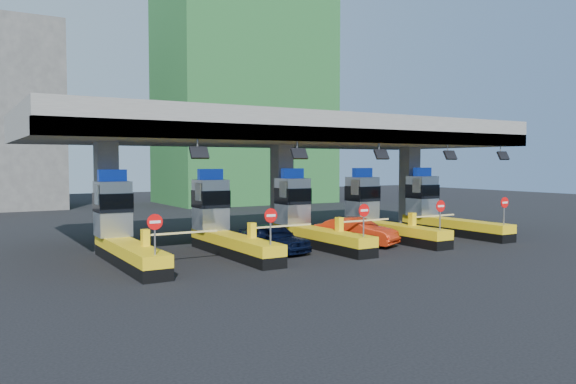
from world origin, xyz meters
TOP-DOWN VIEW (x-y plane):
  - ground at (0.00, 0.00)m, footprint 120.00×120.00m
  - toll_canopy at (0.00, 2.87)m, footprint 28.00×12.09m
  - toll_lane_far_left at (-10.00, 0.28)m, footprint 4.43×8.00m
  - toll_lane_left at (-5.00, 0.28)m, footprint 4.43×8.00m
  - toll_lane_center at (0.00, 0.28)m, footprint 4.43×8.00m
  - toll_lane_right at (5.00, 0.28)m, footprint 4.43×8.00m
  - toll_lane_far_right at (10.00, 0.28)m, footprint 4.43×8.00m
  - bg_building_scaffold at (12.00, 32.00)m, footprint 18.00×12.00m
  - van at (-2.82, -1.01)m, footprint 2.58×4.51m
  - red_car at (2.23, -1.21)m, footprint 3.34×4.76m

SIDE VIEW (x-z plane):
  - ground at x=0.00m, z-range 0.00..0.00m
  - van at x=-2.82m, z-range 0.00..1.45m
  - red_car at x=2.23m, z-range 0.00..1.49m
  - toll_lane_far_left at x=-10.00m, z-range -0.68..3.47m
  - toll_lane_left at x=-5.00m, z-range -0.68..3.47m
  - toll_lane_center at x=0.00m, z-range -0.68..3.47m
  - toll_lane_right at x=5.00m, z-range -0.68..3.47m
  - toll_lane_far_right at x=10.00m, z-range -0.68..3.47m
  - toll_canopy at x=0.00m, z-range 2.63..9.63m
  - bg_building_scaffold at x=12.00m, z-range 0.00..28.00m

